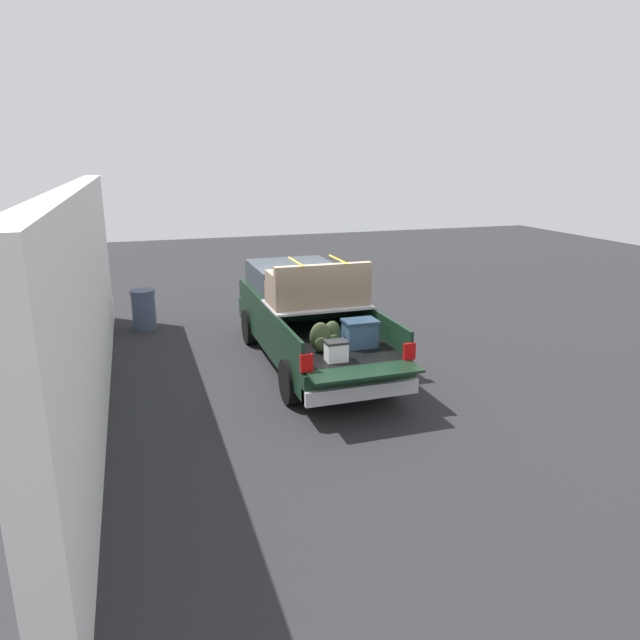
{
  "coord_description": "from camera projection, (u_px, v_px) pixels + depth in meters",
  "views": [
    {
      "loc": [
        -10.63,
        3.28,
        4.08
      ],
      "look_at": [
        -0.6,
        0.0,
        1.1
      ],
      "focal_mm": 32.29,
      "sensor_mm": 36.0,
      "label": 1
    }
  ],
  "objects": [
    {
      "name": "ground_plane",
      "position": [
        311.0,
        364.0,
        11.81
      ],
      "size": [
        40.0,
        40.0,
        0.0
      ],
      "primitive_type": "plane",
      "color": "#262628"
    },
    {
      "name": "pickup_truck",
      "position": [
        306.0,
        315.0,
        11.88
      ],
      "size": [
        6.05,
        2.06,
        2.23
      ],
      "color": "black",
      "rests_on": "ground_plane"
    },
    {
      "name": "building_facade",
      "position": [
        85.0,
        303.0,
        9.22
      ],
      "size": [
        11.86,
        0.36,
        3.67
      ],
      "primitive_type": "cube",
      "color": "white",
      "rests_on": "ground_plane"
    },
    {
      "name": "trash_can",
      "position": [
        144.0,
        309.0,
        14.12
      ],
      "size": [
        0.6,
        0.6,
        0.98
      ],
      "color": "#3F4C66",
      "rests_on": "ground_plane"
    }
  ]
}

